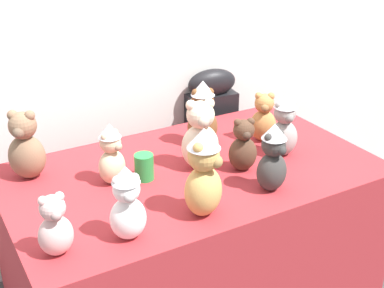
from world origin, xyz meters
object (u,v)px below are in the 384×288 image
(teddy_bear_caramel, at_px, (263,118))
(teddy_bear_blush, at_px, (55,227))
(teddy_bear_cream, at_px, (200,137))
(teddy_bear_charcoal, at_px, (273,158))
(teddy_bear_mocha, at_px, (26,147))
(teddy_bear_honey, at_px, (204,173))
(party_cup_green, at_px, (144,167))
(display_table, at_px, (192,244))
(instrument_case, at_px, (211,151))
(teddy_bear_chestnut, at_px, (203,114))
(teddy_bear_snow, at_px, (127,204))
(teddy_bear_ash, at_px, (284,126))
(teddy_bear_sand, at_px, (111,155))
(teddy_bear_cocoa, at_px, (243,146))

(teddy_bear_caramel, distance_m, teddy_bear_blush, 1.18)
(teddy_bear_caramel, relative_size, teddy_bear_cream, 0.77)
(teddy_bear_charcoal, bearing_deg, teddy_bear_mocha, 134.87)
(teddy_bear_honey, height_order, party_cup_green, teddy_bear_honey)
(teddy_bear_caramel, relative_size, teddy_bear_charcoal, 0.85)
(display_table, xyz_separation_m, teddy_bear_blush, (-0.67, -0.29, 0.49))
(instrument_case, xyz_separation_m, teddy_bear_chestnut, (-0.29, -0.39, 0.43))
(display_table, relative_size, teddy_bear_snow, 5.71)
(teddy_bear_charcoal, distance_m, party_cup_green, 0.53)
(teddy_bear_caramel, relative_size, teddy_bear_chestnut, 0.77)
(display_table, xyz_separation_m, teddy_bear_cream, (0.04, -0.00, 0.53))
(teddy_bear_snow, height_order, teddy_bear_charcoal, teddy_bear_charcoal)
(teddy_bear_ash, height_order, teddy_bear_blush, teddy_bear_ash)
(teddy_bear_ash, relative_size, teddy_bear_chestnut, 0.94)
(teddy_bear_mocha, xyz_separation_m, teddy_bear_chestnut, (0.79, -0.08, 0.01))
(teddy_bear_ash, bearing_deg, instrument_case, 98.07)
(teddy_bear_blush, xyz_separation_m, teddy_bear_chestnut, (0.84, 0.49, 0.05))
(teddy_bear_sand, height_order, teddy_bear_ash, teddy_bear_ash)
(teddy_bear_snow, relative_size, teddy_bear_charcoal, 0.97)
(display_table, relative_size, teddy_bear_chestnut, 5.03)
(teddy_bear_blush, bearing_deg, teddy_bear_mocha, 84.54)
(teddy_bear_blush, relative_size, teddy_bear_chestnut, 0.72)
(teddy_bear_mocha, distance_m, teddy_bear_chestnut, 0.79)
(teddy_bear_honey, distance_m, teddy_bear_mocha, 0.77)
(teddy_bear_cream, bearing_deg, teddy_bear_ash, 5.48)
(teddy_bear_cream, height_order, teddy_bear_snow, teddy_bear_cream)
(teddy_bear_caramel, distance_m, teddy_bear_charcoal, 0.47)
(instrument_case, xyz_separation_m, teddy_bear_honey, (-0.59, -0.91, 0.44))
(teddy_bear_cream, relative_size, teddy_bear_mocha, 1.05)
(teddy_bear_honey, height_order, teddy_bear_chestnut, teddy_bear_honey)
(display_table, distance_m, teddy_bear_snow, 0.75)
(teddy_bear_caramel, relative_size, teddy_bear_cocoa, 1.02)
(teddy_bear_cocoa, height_order, party_cup_green, teddy_bear_cocoa)
(teddy_bear_caramel, bearing_deg, instrument_case, 120.96)
(teddy_bear_caramel, xyz_separation_m, teddy_bear_sand, (-0.78, -0.03, 0.01))
(teddy_bear_cream, height_order, teddy_bear_mocha, teddy_bear_cream)
(display_table, height_order, teddy_bear_sand, teddy_bear_sand)
(instrument_case, bearing_deg, teddy_bear_snow, -128.67)
(instrument_case, bearing_deg, teddy_bear_cream, -119.76)
(teddy_bear_cream, distance_m, teddy_bear_ash, 0.39)
(teddy_bear_cream, xyz_separation_m, teddy_bear_charcoal, (0.15, -0.30, -0.01))
(instrument_case, relative_size, teddy_bear_snow, 3.59)
(teddy_bear_caramel, xyz_separation_m, party_cup_green, (-0.65, -0.07, -0.06))
(teddy_bear_charcoal, relative_size, teddy_bear_chestnut, 0.91)
(teddy_bear_chestnut, bearing_deg, teddy_bear_honey, -103.12)
(teddy_bear_honey, distance_m, teddy_bear_cream, 0.36)
(teddy_bear_honey, relative_size, teddy_bear_mocha, 1.15)
(teddy_bear_sand, distance_m, teddy_bear_snow, 0.40)
(teddy_bear_caramel, xyz_separation_m, teddy_bear_blush, (-1.11, -0.39, -0.01))
(teddy_bear_charcoal, xyz_separation_m, teddy_bear_chestnut, (-0.02, 0.50, 0.01))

